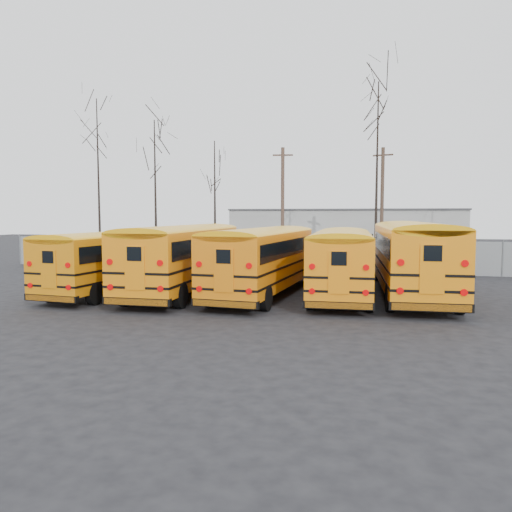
% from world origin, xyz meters
% --- Properties ---
extents(ground, '(120.00, 120.00, 0.00)m').
position_xyz_m(ground, '(0.00, 0.00, 0.00)').
color(ground, black).
rests_on(ground, ground).
extents(fence, '(40.00, 0.04, 2.00)m').
position_xyz_m(fence, '(0.00, 12.00, 1.00)').
color(fence, gray).
rests_on(fence, ground).
extents(distant_building, '(22.00, 8.00, 4.00)m').
position_xyz_m(distant_building, '(2.00, 32.00, 2.00)').
color(distant_building, '#BBBBB6').
rests_on(distant_building, ground).
extents(bus_a, '(3.20, 10.33, 2.85)m').
position_xyz_m(bus_a, '(-6.64, 1.77, 1.67)').
color(bus_a, black).
rests_on(bus_a, ground).
extents(bus_b, '(2.73, 11.24, 3.13)m').
position_xyz_m(bus_b, '(-3.50, 2.07, 1.83)').
color(bus_b, black).
rests_on(bus_b, ground).
extents(bus_c, '(3.36, 11.00, 3.03)m').
position_xyz_m(bus_c, '(0.11, 2.32, 1.78)').
color(bus_c, black).
rests_on(bus_c, ground).
extents(bus_d, '(2.83, 10.68, 2.96)m').
position_xyz_m(bus_d, '(3.45, 2.87, 1.74)').
color(bus_d, black).
rests_on(bus_d, ground).
extents(bus_e, '(3.30, 11.89, 3.29)m').
position_xyz_m(bus_e, '(6.40, 3.50, 1.93)').
color(bus_e, black).
rests_on(bus_e, ground).
extents(utility_pole_left, '(1.54, 0.35, 8.64)m').
position_xyz_m(utility_pole_left, '(-2.05, 18.79, 4.44)').
color(utility_pole_left, brown).
rests_on(utility_pole_left, ground).
extents(utility_pole_right, '(1.50, 0.52, 8.60)m').
position_xyz_m(utility_pole_right, '(5.35, 20.23, 4.42)').
color(utility_pole_right, '#4A3629').
rests_on(utility_pole_right, ground).
extents(tree_0, '(0.26, 0.26, 12.82)m').
position_xyz_m(tree_0, '(-16.97, 17.69, 6.41)').
color(tree_0, black).
rests_on(tree_0, ground).
extents(tree_1, '(0.26, 0.26, 10.12)m').
position_xyz_m(tree_1, '(-10.20, 13.71, 5.06)').
color(tree_1, black).
rests_on(tree_1, ground).
extents(tree_2, '(0.26, 0.26, 9.18)m').
position_xyz_m(tree_2, '(-7.19, 17.91, 4.59)').
color(tree_2, black).
rests_on(tree_2, ground).
extents(tree_3, '(0.26, 0.26, 12.87)m').
position_xyz_m(tree_3, '(4.92, 17.82, 6.43)').
color(tree_3, black).
rests_on(tree_3, ground).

